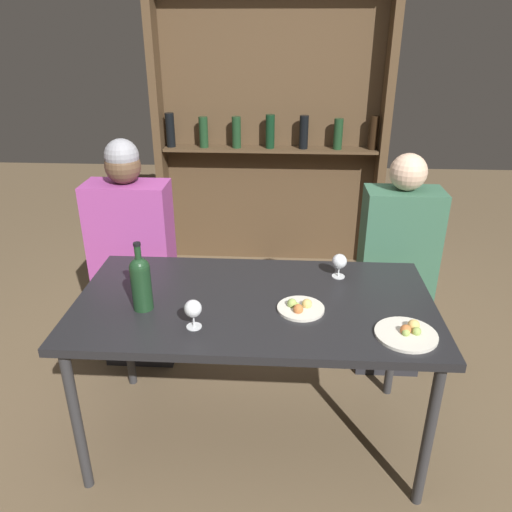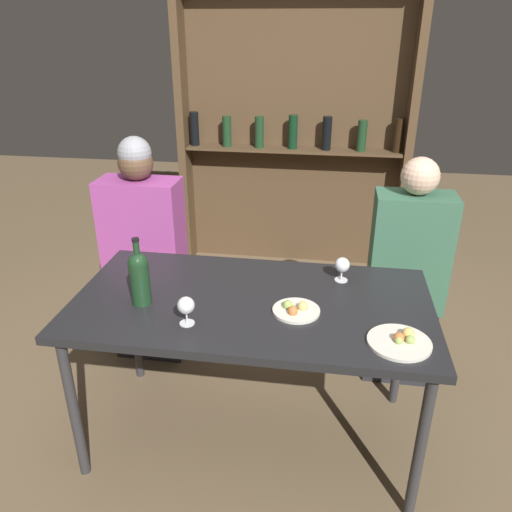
{
  "view_description": "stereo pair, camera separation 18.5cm",
  "coord_description": "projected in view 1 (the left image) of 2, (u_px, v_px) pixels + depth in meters",
  "views": [
    {
      "loc": [
        0.11,
        -1.84,
        1.82
      ],
      "look_at": [
        0.0,
        0.12,
        0.9
      ],
      "focal_mm": 35.0,
      "sensor_mm": 36.0,
      "label": 1
    },
    {
      "loc": [
        0.3,
        -1.82,
        1.82
      ],
      "look_at": [
        0.0,
        0.12,
        0.9
      ],
      "focal_mm": 35.0,
      "sensor_mm": 36.0,
      "label": 2
    }
  ],
  "objects": [
    {
      "name": "seated_person_left",
      "position": [
        134.0,
        264.0,
        2.75
      ],
      "size": [
        0.43,
        0.22,
        1.3
      ],
      "color": "#26262B",
      "rests_on": "ground_plane"
    },
    {
      "name": "seated_person_right",
      "position": [
        395.0,
        275.0,
        2.69
      ],
      "size": [
        0.39,
        0.22,
        1.25
      ],
      "color": "#26262B",
      "rests_on": "ground_plane"
    },
    {
      "name": "wine_glass_0",
      "position": [
        339.0,
        262.0,
        2.28
      ],
      "size": [
        0.07,
        0.07,
        0.11
      ],
      "color": "silver",
      "rests_on": "dining_table"
    },
    {
      "name": "food_plate_1",
      "position": [
        300.0,
        308.0,
        2.04
      ],
      "size": [
        0.19,
        0.19,
        0.05
      ],
      "color": "silver",
      "rests_on": "dining_table"
    },
    {
      "name": "wine_bottle",
      "position": [
        141.0,
        281.0,
        2.01
      ],
      "size": [
        0.08,
        0.08,
        0.29
      ],
      "color": "#19381E",
      "rests_on": "dining_table"
    },
    {
      "name": "wine_rack_wall",
      "position": [
        270.0,
        115.0,
        3.73
      ],
      "size": [
        1.75,
        0.21,
        2.35
      ],
      "color": "#4C3823",
      "rests_on": "ground_plane"
    },
    {
      "name": "food_plate_0",
      "position": [
        407.0,
        333.0,
        1.88
      ],
      "size": [
        0.23,
        0.23,
        0.05
      ],
      "color": "silver",
      "rests_on": "dining_table"
    },
    {
      "name": "wine_glass_1",
      "position": [
        193.0,
        309.0,
        1.9
      ],
      "size": [
        0.07,
        0.07,
        0.12
      ],
      "color": "silver",
      "rests_on": "dining_table"
    },
    {
      "name": "dining_table",
      "position": [
        254.0,
        312.0,
        2.15
      ],
      "size": [
        1.52,
        0.8,
        0.75
      ],
      "color": "black",
      "rests_on": "ground_plane"
    },
    {
      "name": "ground_plane",
      "position": [
        255.0,
        433.0,
        2.44
      ],
      "size": [
        10.0,
        10.0,
        0.0
      ],
      "primitive_type": "plane",
      "color": "brown"
    }
  ]
}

